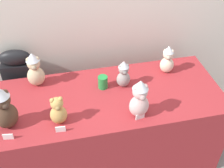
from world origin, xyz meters
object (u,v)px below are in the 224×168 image
at_px(teddy_bear_honey, 58,111).
at_px(teddy_bear_blush, 140,99).
at_px(teddy_bear_cream, 167,60).
at_px(teddy_bear_sand, 35,70).
at_px(party_cup_green, 103,82).
at_px(instrument_case, 24,93).
at_px(display_table, 112,127).
at_px(teddy_bear_cocoa, 4,108).
at_px(teddy_bear_ash, 124,74).

height_order(teddy_bear_honey, teddy_bear_blush, teddy_bear_blush).
height_order(teddy_bear_cream, teddy_bear_sand, teddy_bear_sand).
bearing_deg(party_cup_green, instrument_case, 150.45).
bearing_deg(display_table, teddy_bear_honey, -155.10).
bearing_deg(teddy_bear_blush, teddy_bear_cream, 44.08).
height_order(teddy_bear_honey, teddy_bear_sand, teddy_bear_sand).
xyz_separation_m(teddy_bear_cocoa, teddy_bear_sand, (0.21, 0.43, -0.02)).
relative_size(instrument_case, teddy_bear_sand, 3.11).
xyz_separation_m(instrument_case, teddy_bear_sand, (0.17, -0.25, 0.43)).
xyz_separation_m(display_table, teddy_bear_cream, (0.54, 0.21, 0.51)).
bearing_deg(display_table, teddy_bear_blush, -59.93).
distance_m(display_table, teddy_bear_blush, 0.62).
height_order(instrument_case, teddy_bear_cocoa, teddy_bear_cocoa).
xyz_separation_m(teddy_bear_sand, party_cup_green, (0.53, -0.15, -0.10)).
relative_size(teddy_bear_ash, teddy_bear_honey, 1.05).
height_order(teddy_bear_ash, teddy_bear_honey, teddy_bear_ash).
height_order(teddy_bear_ash, teddy_bear_sand, teddy_bear_sand).
bearing_deg(instrument_case, display_table, -29.12).
bearing_deg(instrument_case, teddy_bear_cocoa, -87.61).
bearing_deg(teddy_bear_blush, party_cup_green, 112.60).
xyz_separation_m(teddy_bear_ash, teddy_bear_honey, (-0.55, -0.30, -0.01)).
distance_m(teddy_bear_cocoa, teddy_bear_cream, 1.38).
distance_m(teddy_bear_honey, teddy_bear_sand, 0.50).
height_order(display_table, teddy_bear_cocoa, teddy_bear_cocoa).
height_order(instrument_case, teddy_bear_ash, teddy_bear_ash).
xyz_separation_m(teddy_bear_honey, teddy_bear_sand, (-0.15, 0.47, 0.04)).
xyz_separation_m(teddy_bear_honey, teddy_bear_blush, (0.58, -0.05, 0.05)).
relative_size(teddy_bear_ash, teddy_bear_cream, 0.94).
bearing_deg(teddy_bear_sand, party_cup_green, -19.44).
bearing_deg(teddy_bear_cocoa, teddy_bear_blush, -38.71).
bearing_deg(teddy_bear_sand, instrument_case, 121.96).
relative_size(teddy_bear_cocoa, teddy_bear_blush, 1.10).
relative_size(display_table, instrument_case, 1.85).
relative_size(teddy_bear_blush, party_cup_green, 2.97).
xyz_separation_m(instrument_case, teddy_bear_ash, (0.88, -0.42, 0.40)).
distance_m(display_table, teddy_bear_cream, 0.77).
relative_size(teddy_bear_sand, teddy_bear_blush, 0.96).
bearing_deg(party_cup_green, teddy_bear_cocoa, -159.57).
distance_m(teddy_bear_sand, party_cup_green, 0.56).
relative_size(teddy_bear_honey, party_cup_green, 2.17).
distance_m(instrument_case, teddy_bear_blush, 1.27).
bearing_deg(teddy_bear_cream, teddy_bear_sand, -164.36).
bearing_deg(display_table, party_cup_green, 114.18).
height_order(teddy_bear_ash, party_cup_green, teddy_bear_ash).
relative_size(instrument_case, teddy_bear_ash, 3.91).
xyz_separation_m(teddy_bear_cocoa, teddy_bear_ash, (0.91, 0.26, -0.05)).
bearing_deg(teddy_bear_cocoa, display_table, -21.51).
relative_size(teddy_bear_cocoa, teddy_bear_cream, 1.35).
height_order(teddy_bear_ash, teddy_bear_blush, teddy_bear_blush).
bearing_deg(instrument_case, teddy_bear_ash, -20.35).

